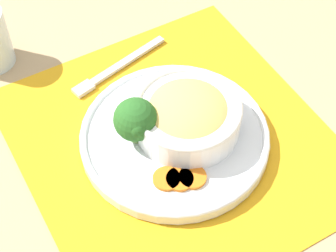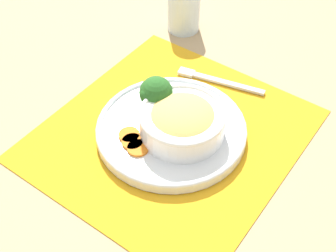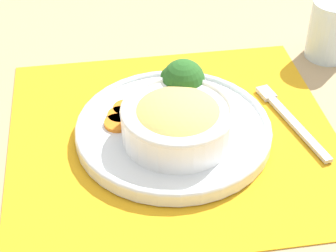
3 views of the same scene
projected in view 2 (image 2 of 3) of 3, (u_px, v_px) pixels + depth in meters
name	position (u px, v px, depth m)	size (l,w,h in m)	color
ground_plane	(171.00, 135.00, 0.86)	(4.00, 4.00, 0.00)	tan
placemat	(171.00, 134.00, 0.86)	(0.50, 0.47, 0.00)	orange
plate	(171.00, 129.00, 0.85)	(0.27, 0.27, 0.02)	silver
bowl	(182.00, 121.00, 0.81)	(0.15, 0.15, 0.06)	white
broccoli_floret	(156.00, 93.00, 0.85)	(0.06, 0.06, 0.07)	#759E51
carrot_slice_near	(129.00, 135.00, 0.83)	(0.04, 0.04, 0.01)	orange
carrot_slice_middle	(132.00, 142.00, 0.82)	(0.04, 0.04, 0.01)	orange
carrot_slice_far	(138.00, 148.00, 0.81)	(0.04, 0.04, 0.01)	orange
water_glass	(184.00, 12.00, 1.06)	(0.07, 0.07, 0.10)	silver
fork	(212.00, 79.00, 0.96)	(0.04, 0.18, 0.01)	#B7B7BC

